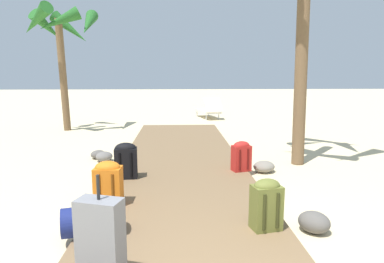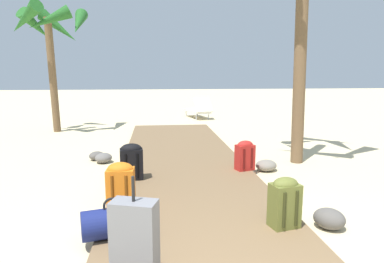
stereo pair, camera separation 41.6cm
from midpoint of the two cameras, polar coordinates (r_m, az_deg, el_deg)
name	(u,v)px [view 2 (the right image)]	position (r m, az deg, el deg)	size (l,w,h in m)	color
ground_plane	(187,180)	(5.54, -2.95, -7.99)	(60.00, 60.00, 0.00)	beige
boardwalk	(183,163)	(6.38, -3.41, -5.23)	(2.20, 8.88, 0.08)	brown
backpack_black	(131,160)	(5.36, -12.15, -4.70)	(0.36, 0.27, 0.55)	black
backpack_olive	(285,201)	(3.74, 11.93, -11.18)	(0.33, 0.27, 0.54)	olive
duffel_bag_navy	(112,222)	(3.64, -16.35, -14.22)	(0.63, 0.43, 0.41)	navy
backpack_red	(245,155)	(5.78, 6.68, -3.80)	(0.34, 0.27, 0.50)	red
backpack_orange	(121,183)	(4.33, -14.42, -8.29)	(0.33, 0.27, 0.55)	orange
suitcase_grey	(135,244)	(2.78, -13.86, -17.62)	(0.38, 0.28, 0.86)	slate
palm_tree_far_left	(52,30)	(10.57, -23.22, 15.05)	(2.08, 1.96, 3.52)	brown
lounge_chair	(198,109)	(12.87, 0.13, 3.65)	(0.95, 1.63, 0.80)	white
rock_right_mid	(329,219)	(4.09, 18.91, -13.46)	(0.30, 0.34, 0.22)	#5B5651
rock_left_near	(104,158)	(6.80, -16.08, -4.21)	(0.31, 0.33, 0.19)	slate
rock_left_mid	(97,156)	(7.04, -17.06, -3.85)	(0.30, 0.26, 0.17)	#5B5651
rock_right_far	(266,165)	(6.11, 10.22, -5.53)	(0.34, 0.39, 0.19)	gray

